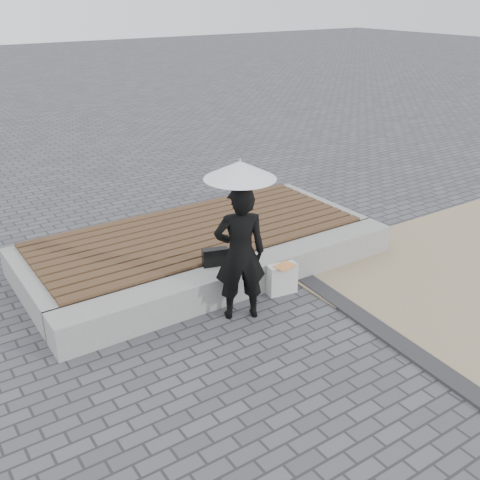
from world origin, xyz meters
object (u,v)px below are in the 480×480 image
at_px(woman, 240,254).
at_px(seating_ledge, 243,277).
at_px(parasol, 240,170).
at_px(handbag, 215,257).
at_px(canvas_tote, 282,279).

bearing_deg(woman, seating_ledge, -103.25).
distance_m(parasol, handbag, 1.46).
relative_size(seating_ledge, parasol, 4.87).
bearing_deg(canvas_tote, seating_ledge, 148.19).
bearing_deg(parasol, handbag, 85.59).
relative_size(woman, handbag, 5.07).
bearing_deg(canvas_tote, parasol, -159.23).
height_order(handbag, canvas_tote, handbag).
xyz_separation_m(woman, handbag, (0.05, 0.64, -0.31)).
xyz_separation_m(seating_ledge, handbag, (-0.32, 0.15, 0.32)).
distance_m(handbag, canvas_tote, 0.91).
relative_size(parasol, canvas_tote, 2.53).
height_order(parasol, handbag, parasol).
bearing_deg(seating_ledge, canvas_tote, -40.73).
distance_m(parasol, canvas_tote, 1.80).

